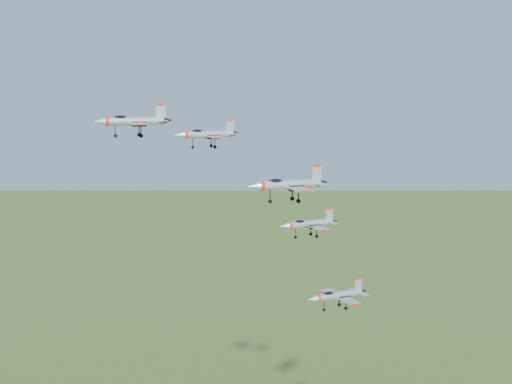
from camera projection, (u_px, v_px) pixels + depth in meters
name	position (u px, v px, depth m)	size (l,w,h in m)	color
jet_lead	(132.00, 121.00, 114.43)	(12.68, 10.66, 3.40)	#AEB2BB
jet_left_high	(207.00, 134.00, 114.94)	(11.03, 9.19, 2.95)	#AEB2BB
jet_right_high	(288.00, 184.00, 95.33)	(11.74, 9.81, 3.14)	#AEB2BB
jet_left_low	(308.00, 224.00, 126.11)	(11.78, 9.73, 3.15)	#AEB2BB
jet_right_low	(337.00, 295.00, 111.69)	(10.91, 8.99, 2.92)	#AEB2BB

